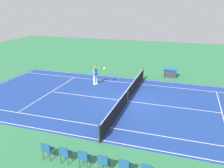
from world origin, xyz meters
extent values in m
plane|color=#2D7247|center=(0.00, 0.00, 0.00)|extent=(60.00, 60.00, 0.00)
cube|color=navy|center=(0.00, 0.00, 0.00)|extent=(24.20, 11.40, 0.00)
cube|color=white|center=(0.00, -5.50, 0.00)|extent=(23.80, 0.05, 0.01)
cube|color=white|center=(0.00, 5.50, 0.00)|extent=(23.80, 0.05, 0.01)
cube|color=white|center=(0.00, -4.11, 0.00)|extent=(23.80, 0.05, 0.01)
cube|color=white|center=(0.00, 4.11, 0.00)|extent=(23.80, 0.05, 0.01)
cube|color=white|center=(6.40, 0.00, 0.00)|extent=(0.05, 8.22, 0.01)
cube|color=white|center=(-6.40, 0.00, 0.00)|extent=(0.05, 8.22, 0.01)
cube|color=white|center=(0.00, 0.00, 0.00)|extent=(12.80, 0.05, 0.01)
cylinder|color=#2D2D33|center=(0.00, -5.80, 0.54)|extent=(0.10, 0.10, 1.08)
cylinder|color=#2D2D33|center=(0.00, 5.80, 0.54)|extent=(0.10, 0.10, 1.08)
cube|color=black|center=(0.00, 0.00, 0.44)|extent=(0.02, 11.60, 0.88)
cube|color=white|center=(0.00, 0.00, 0.95)|extent=(0.04, 11.60, 0.06)
cube|color=white|center=(0.00, 0.00, 0.44)|extent=(0.04, 0.06, 0.88)
cylinder|color=white|center=(3.76, -2.77, 0.45)|extent=(0.15, 0.15, 0.74)
cube|color=white|center=(3.70, -2.74, 0.04)|extent=(0.30, 0.21, 0.09)
cylinder|color=white|center=(3.67, -2.99, 0.45)|extent=(0.15, 0.15, 0.74)
cube|color=white|center=(3.61, -2.97, 0.04)|extent=(0.30, 0.21, 0.09)
cube|color=#2884D1|center=(3.71, -2.88, 1.10)|extent=(0.36, 0.44, 0.56)
sphere|color=#9E704C|center=(3.71, -2.88, 1.53)|extent=(0.23, 0.23, 0.23)
cylinder|color=#9E704C|center=(3.66, -2.55, 1.23)|extent=(0.37, 0.34, 0.26)
cylinder|color=#9E704C|center=(3.45, -3.07, 1.43)|extent=(0.42, 0.11, 0.30)
cylinder|color=#232326|center=(3.13, -3.01, 1.54)|extent=(0.27, 0.14, 0.04)
torus|color=#232326|center=(2.86, -2.90, 1.54)|extent=(0.30, 0.14, 0.31)
cylinder|color=#C6D84C|center=(2.86, -2.90, 1.54)|extent=(0.25, 0.11, 0.27)
sphere|color=#CCE01E|center=(4.13, -0.01, 0.03)|extent=(0.07, 0.07, 0.07)
cylinder|color=#38383D|center=(-1.68, 7.49, 0.22)|extent=(0.04, 0.04, 0.44)
cylinder|color=#38383D|center=(-2.04, 7.49, 0.22)|extent=(0.04, 0.04, 0.44)
cube|color=navy|center=(-1.86, 7.67, 0.46)|extent=(0.44, 0.44, 0.04)
cube|color=navy|center=(-1.86, 7.87, 0.68)|extent=(0.44, 0.04, 0.40)
cylinder|color=#38383D|center=(-0.77, 7.49, 0.22)|extent=(0.04, 0.04, 0.44)
cylinder|color=#38383D|center=(-1.13, 7.49, 0.22)|extent=(0.04, 0.04, 0.44)
cylinder|color=#38383D|center=(-0.77, 7.85, 0.22)|extent=(0.04, 0.04, 0.44)
cube|color=navy|center=(-0.95, 7.67, 0.46)|extent=(0.44, 0.44, 0.04)
cube|color=navy|center=(-0.95, 7.87, 0.68)|extent=(0.44, 0.04, 0.40)
cylinder|color=#38383D|center=(0.14, 7.49, 0.22)|extent=(0.04, 0.04, 0.44)
cylinder|color=#38383D|center=(-0.22, 7.49, 0.22)|extent=(0.04, 0.04, 0.44)
cylinder|color=#38383D|center=(0.14, 7.85, 0.22)|extent=(0.04, 0.04, 0.44)
cylinder|color=#38383D|center=(-0.22, 7.85, 0.22)|extent=(0.04, 0.04, 0.44)
cube|color=navy|center=(-0.04, 7.67, 0.46)|extent=(0.44, 0.44, 0.04)
cube|color=navy|center=(-0.04, 7.87, 0.68)|extent=(0.44, 0.04, 0.40)
cylinder|color=#38383D|center=(1.05, 7.49, 0.22)|extent=(0.04, 0.04, 0.44)
cylinder|color=#38383D|center=(0.69, 7.49, 0.22)|extent=(0.04, 0.04, 0.44)
cylinder|color=#38383D|center=(1.05, 7.85, 0.22)|extent=(0.04, 0.04, 0.44)
cylinder|color=#38383D|center=(0.69, 7.85, 0.22)|extent=(0.04, 0.04, 0.44)
cube|color=navy|center=(0.87, 7.67, 0.46)|extent=(0.44, 0.44, 0.04)
cube|color=navy|center=(0.87, 7.87, 0.68)|extent=(0.44, 0.04, 0.40)
cylinder|color=#38383D|center=(1.96, 7.49, 0.22)|extent=(0.04, 0.04, 0.44)
cylinder|color=#38383D|center=(1.60, 7.49, 0.22)|extent=(0.04, 0.04, 0.44)
cylinder|color=#38383D|center=(1.96, 7.85, 0.22)|extent=(0.04, 0.04, 0.44)
cylinder|color=#38383D|center=(1.60, 7.85, 0.22)|extent=(0.04, 0.04, 0.44)
cube|color=navy|center=(1.78, 7.67, 0.46)|extent=(0.44, 0.44, 0.04)
cube|color=navy|center=(1.78, 7.87, 0.68)|extent=(0.44, 0.04, 0.40)
cube|color=#2D2D33|center=(-2.45, -7.17, 0.40)|extent=(1.10, 0.70, 0.80)
cube|color=blue|center=(-2.45, -7.17, 0.82)|extent=(1.24, 0.84, 0.06)
cube|color=blue|center=(-1.85, -7.17, 0.42)|extent=(0.06, 0.84, 0.84)
camera|label=1|loc=(-3.88, 15.55, 6.79)|focal=37.78mm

